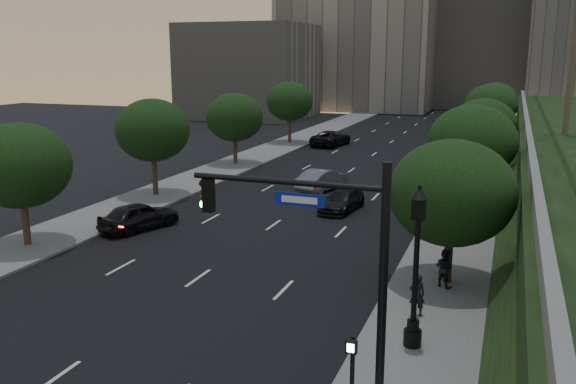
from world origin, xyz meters
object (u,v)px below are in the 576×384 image
at_px(street_lamp, 416,275).
at_px(pedestrian_c, 473,214).
at_px(sedan_mid_left, 323,179).
at_px(sedan_near_right, 342,201).
at_px(sedan_far_left, 331,138).
at_px(traffic_signal_mast, 342,283).
at_px(sedan_near_left, 139,216).
at_px(pedestrian_b, 444,268).
at_px(pedestrian_a, 417,295).
at_px(sedan_far_right, 419,162).

bearing_deg(street_lamp, pedestrian_c, 86.33).
distance_m(sedan_mid_left, sedan_near_right, 5.98).
bearing_deg(sedan_far_left, traffic_signal_mast, 113.94).
distance_m(sedan_near_left, pedestrian_c, 18.52).
relative_size(sedan_mid_left, pedestrian_b, 2.93).
height_order(sedan_near_left, pedestrian_a, pedestrian_a).
relative_size(sedan_far_left, sedan_near_right, 1.32).
bearing_deg(sedan_mid_left, street_lamp, 130.41).
xyz_separation_m(traffic_signal_mast, sedan_near_right, (-5.67, 21.05, -3.03)).
bearing_deg(sedan_far_right, pedestrian_b, -77.84).
xyz_separation_m(sedan_mid_left, sedan_far_left, (-5.51, 21.04, 0.03)).
bearing_deg(sedan_near_right, traffic_signal_mast, -67.82).
relative_size(street_lamp, sedan_near_right, 1.26).
relative_size(sedan_near_left, pedestrian_c, 2.68).
xyz_separation_m(sedan_near_right, pedestrian_a, (6.79, -14.51, 0.31)).
bearing_deg(traffic_signal_mast, sedan_near_right, 105.07).
relative_size(sedan_near_left, sedan_mid_left, 0.98).
height_order(sedan_near_left, sedan_far_left, sedan_far_left).
relative_size(traffic_signal_mast, sedan_far_right, 1.70).
bearing_deg(sedan_near_left, street_lamp, 171.23).
bearing_deg(sedan_near_left, pedestrian_a, 177.85).
xyz_separation_m(traffic_signal_mast, pedestrian_c, (2.33, 19.08, -2.65)).
relative_size(traffic_signal_mast, sedan_mid_left, 1.47).
relative_size(street_lamp, pedestrian_a, 3.47).
xyz_separation_m(sedan_near_left, sedan_mid_left, (6.69, 13.19, -0.01)).
xyz_separation_m(traffic_signal_mast, pedestrian_a, (1.12, 6.54, -2.71)).
bearing_deg(pedestrian_c, sedan_near_right, -35.62).
relative_size(sedan_near_left, sedan_near_right, 1.05).
distance_m(traffic_signal_mast, sedan_far_left, 49.47).
bearing_deg(sedan_far_right, sedan_far_left, 137.20).
relative_size(sedan_far_right, pedestrian_a, 2.54).
bearing_deg(pedestrian_b, sedan_far_left, -39.76).
relative_size(sedan_mid_left, sedan_far_right, 1.16).
bearing_deg(pedestrian_a, sedan_near_left, -43.79).
relative_size(sedan_mid_left, sedan_near_right, 1.07).
height_order(traffic_signal_mast, pedestrian_c, traffic_signal_mast).
height_order(traffic_signal_mast, pedestrian_a, traffic_signal_mast).
distance_m(traffic_signal_mast, street_lamp, 4.44).
bearing_deg(street_lamp, sedan_far_left, 109.58).
height_order(sedan_near_right, pedestrian_a, pedestrian_a).
distance_m(traffic_signal_mast, pedestrian_c, 19.40).
bearing_deg(sedan_near_right, street_lamp, -60.37).
relative_size(sedan_far_right, pedestrian_b, 2.53).
xyz_separation_m(street_lamp, sedan_far_right, (-4.53, 32.55, -1.93)).
bearing_deg(sedan_mid_left, sedan_far_right, -100.95).
height_order(sedan_mid_left, pedestrian_b, pedestrian_b).
xyz_separation_m(sedan_mid_left, pedestrian_b, (10.26, -16.49, 0.18)).
distance_m(sedan_near_left, sedan_near_right, 12.40).
height_order(sedan_far_left, pedestrian_a, pedestrian_a).
bearing_deg(sedan_mid_left, pedestrian_b, 138.33).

